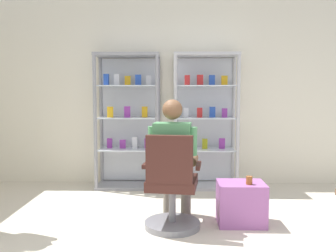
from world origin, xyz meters
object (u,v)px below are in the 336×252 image
(storage_crate, at_px, (241,203))
(tea_glass, at_px, (249,180))
(display_cabinet_left, at_px, (129,120))
(seated_shopkeeper, at_px, (174,156))
(office_chair, at_px, (172,191))
(display_cabinet_right, at_px, (205,120))

(storage_crate, relative_size, tea_glass, 5.71)
(display_cabinet_left, bearing_deg, storage_crate, -47.93)
(seated_shopkeeper, height_order, tea_glass, seated_shopkeeper)
(office_chair, height_order, seated_shopkeeper, seated_shopkeeper)
(office_chair, distance_m, seated_shopkeeper, 0.36)
(seated_shopkeeper, bearing_deg, display_cabinet_left, 113.58)
(display_cabinet_left, xyz_separation_m, display_cabinet_right, (1.10, 0.00, -0.00))
(office_chair, height_order, tea_glass, office_chair)
(display_cabinet_left, xyz_separation_m, tea_glass, (1.42, -1.58, -0.49))
(display_cabinet_left, distance_m, tea_glass, 2.18)
(seated_shopkeeper, height_order, storage_crate, seated_shopkeeper)
(office_chair, height_order, storage_crate, office_chair)
(office_chair, bearing_deg, storage_crate, 13.89)
(display_cabinet_left, xyz_separation_m, seated_shopkeeper, (0.66, -1.52, -0.25))
(display_cabinet_right, height_order, office_chair, display_cabinet_right)
(office_chair, distance_m, storage_crate, 0.76)
(seated_shopkeeper, bearing_deg, office_chair, -96.84)
(display_cabinet_left, distance_m, storage_crate, 2.16)
(display_cabinet_left, distance_m, seated_shopkeeper, 1.68)
(office_chair, xyz_separation_m, tea_glass, (0.78, 0.11, 0.08))
(display_cabinet_left, relative_size, tea_glass, 22.61)
(display_cabinet_left, relative_size, seated_shopkeeper, 1.47)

